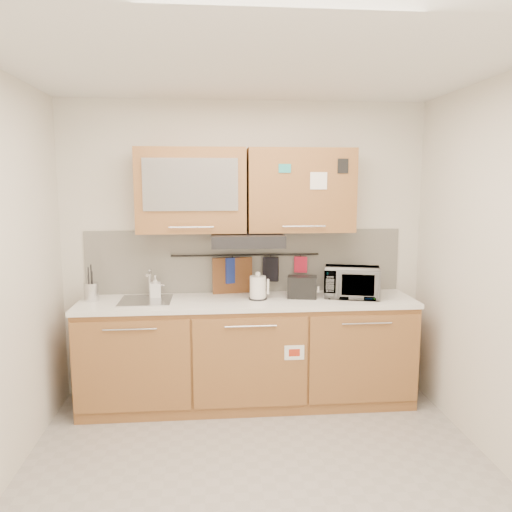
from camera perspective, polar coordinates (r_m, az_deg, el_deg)
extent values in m
plane|color=#9E9993|center=(3.49, 0.64, -24.56)|extent=(3.20, 3.20, 0.00)
plane|color=white|center=(3.01, 0.73, 21.91)|extent=(3.20, 3.20, 0.00)
plane|color=silver|center=(4.46, -1.25, 0.71)|extent=(3.20, 0.00, 3.20)
cube|color=olive|center=(4.37, -0.95, -11.07)|extent=(2.80, 0.60, 0.88)
cube|color=black|center=(4.52, -0.93, -15.73)|extent=(2.80, 0.54, 0.10)
cube|color=#9F6F38|center=(4.11, -14.02, -12.19)|extent=(0.91, 0.02, 0.74)
cylinder|color=silver|center=(3.99, -14.24, -8.13)|extent=(0.41, 0.01, 0.01)
cube|color=#9F6F38|center=(4.07, -0.62, -12.13)|extent=(0.91, 0.02, 0.74)
cylinder|color=silver|center=(3.95, -0.60, -8.04)|extent=(0.41, 0.01, 0.01)
cube|color=#9F6F38|center=(4.24, 12.32, -11.47)|extent=(0.91, 0.02, 0.74)
cylinder|color=silver|center=(4.12, 12.56, -7.52)|extent=(0.41, 0.01, 0.01)
cube|color=white|center=(4.23, -0.95, -5.23)|extent=(2.82, 0.62, 0.04)
cube|color=silver|center=(4.46, -1.24, -0.58)|extent=(2.80, 0.02, 0.56)
cube|color=olive|center=(4.24, -7.38, 7.43)|extent=(0.90, 0.35, 0.70)
cube|color=silver|center=(4.05, -7.50, 8.09)|extent=(0.76, 0.02, 0.42)
cube|color=#9F6F38|center=(4.30, 5.06, 7.48)|extent=(0.90, 0.35, 0.70)
cube|color=white|center=(4.15, 7.17, 8.52)|extent=(0.14, 0.00, 0.14)
cube|color=black|center=(4.20, -1.03, 1.88)|extent=(0.60, 0.46, 0.10)
cube|color=silver|center=(4.26, -12.48, -5.12)|extent=(0.42, 0.40, 0.03)
cylinder|color=silver|center=(4.39, -12.01, -3.04)|extent=(0.03, 0.03, 0.24)
cylinder|color=silver|center=(4.29, -12.18, -1.94)|extent=(0.02, 0.18, 0.02)
cylinder|color=black|center=(4.42, -1.21, 0.11)|extent=(1.30, 0.02, 0.02)
cylinder|color=silver|center=(4.38, -18.29, -3.91)|extent=(0.13, 0.13, 0.15)
cylinder|color=black|center=(4.38, -18.56, -3.04)|extent=(0.01, 0.01, 0.28)
cylinder|color=black|center=(4.35, -18.17, -3.30)|extent=(0.01, 0.01, 0.25)
cylinder|color=black|center=(4.38, -18.28, -2.89)|extent=(0.01, 0.01, 0.30)
cylinder|color=black|center=(4.35, -18.57, -3.51)|extent=(0.01, 0.01, 0.22)
cylinder|color=white|center=(4.21, 0.21, -3.64)|extent=(0.14, 0.14, 0.20)
sphere|color=white|center=(4.18, 0.21, -2.08)|extent=(0.04, 0.04, 0.04)
cube|color=white|center=(4.21, 1.36, -3.50)|extent=(0.02, 0.03, 0.13)
cylinder|color=black|center=(4.23, 0.21, -4.86)|extent=(0.15, 0.15, 0.01)
cube|color=black|center=(4.28, 5.29, -3.56)|extent=(0.27, 0.19, 0.19)
cube|color=black|center=(4.26, 4.72, -2.42)|extent=(0.09, 0.12, 0.01)
cube|color=black|center=(4.26, 5.90, -2.45)|extent=(0.09, 0.12, 0.01)
imported|color=#999999|center=(4.36, 10.89, -2.96)|extent=(0.53, 0.42, 0.26)
imported|color=#999999|center=(4.33, -11.43, -3.47)|extent=(0.10, 0.10, 0.20)
cube|color=brown|center=(4.44, -2.71, -2.99)|extent=(0.35, 0.08, 0.44)
cube|color=navy|center=(4.42, -2.68, -1.65)|extent=(0.14, 0.08, 0.23)
cube|color=black|center=(4.44, 1.68, -1.51)|extent=(0.14, 0.08, 0.22)
cube|color=red|center=(4.48, 5.13, -0.99)|extent=(0.12, 0.04, 0.14)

